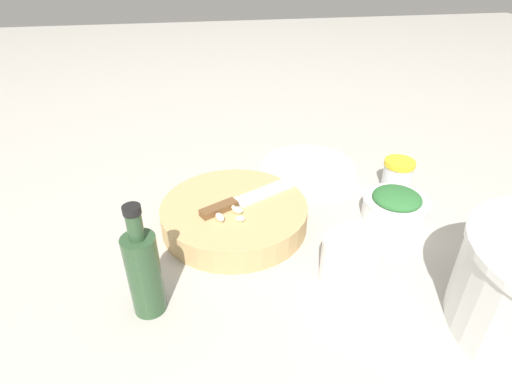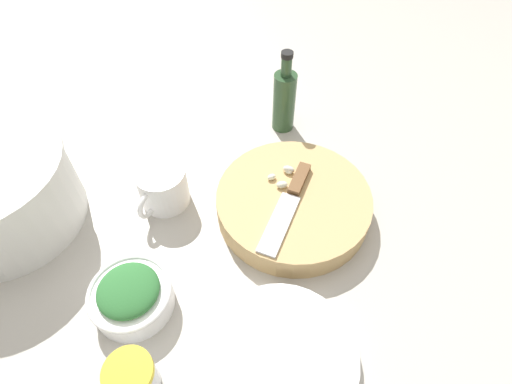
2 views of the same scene
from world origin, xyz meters
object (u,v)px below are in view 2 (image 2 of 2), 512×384
object	(u,v)px
chef_knife	(290,200)
spice_jar	(133,378)
cutting_board	(293,203)
herb_bowl	(130,295)
oil_bottle	(284,99)
plate_stack	(281,357)
coffee_mug	(163,187)
garlic_cloves	(285,178)

from	to	relation	value
chef_knife	spice_jar	distance (m)	0.37
cutting_board	herb_bowl	size ratio (longest dim) A/B	2.19
chef_knife	oil_bottle	size ratio (longest dim) A/B	1.05
plate_stack	spice_jar	bearing A→B (deg)	148.38
coffee_mug	oil_bottle	bearing A→B (deg)	1.09
garlic_cloves	spice_jar	size ratio (longest dim) A/B	0.88
herb_bowl	plate_stack	xyz separation A→B (m)	(0.11, -0.22, -0.02)
garlic_cloves	plate_stack	bearing A→B (deg)	-134.84
cutting_board	garlic_cloves	xyz separation A→B (m)	(0.01, 0.04, 0.03)
cutting_board	coffee_mug	bearing A→B (deg)	132.19
chef_knife	oil_bottle	bearing A→B (deg)	-68.14
garlic_cloves	cutting_board	bearing A→B (deg)	-109.64
chef_knife	spice_jar	xyz separation A→B (m)	(-0.36, -0.07, -0.02)
herb_bowl	oil_bottle	xyz separation A→B (m)	(0.47, 0.15, 0.04)
herb_bowl	plate_stack	size ratio (longest dim) A/B	0.57
coffee_mug	plate_stack	xyz separation A→B (m)	(-0.04, -0.36, -0.03)
coffee_mug	plate_stack	bearing A→B (deg)	-96.26
garlic_cloves	oil_bottle	size ratio (longest dim) A/B	0.33
chef_knife	spice_jar	bearing A→B (deg)	74.11
garlic_cloves	plate_stack	distance (m)	0.31
spice_jar	coffee_mug	distance (m)	0.33
spice_jar	chef_knife	bearing A→B (deg)	10.67
cutting_board	herb_bowl	distance (m)	0.32
herb_bowl	spice_jar	xyz separation A→B (m)	(-0.06, -0.11, 0.00)
cutting_board	coffee_mug	size ratio (longest dim) A/B	2.40
cutting_board	plate_stack	size ratio (longest dim) A/B	1.25
herb_bowl	plate_stack	distance (m)	0.25
cutting_board	coffee_mug	distance (m)	0.24
garlic_cloves	oil_bottle	bearing A→B (deg)	46.64
garlic_cloves	oil_bottle	world-z (taller)	oil_bottle
garlic_cloves	spice_jar	world-z (taller)	spice_jar
chef_knife	oil_bottle	distance (m)	0.26
herb_bowl	garlic_cloves	bearing A→B (deg)	0.02
cutting_board	coffee_mug	world-z (taller)	coffee_mug
garlic_cloves	plate_stack	xyz separation A→B (m)	(-0.22, -0.22, -0.04)
herb_bowl	oil_bottle	distance (m)	0.50
chef_knife	coffee_mug	distance (m)	0.24
oil_bottle	chef_knife	bearing A→B (deg)	-131.59
plate_stack	oil_bottle	distance (m)	0.52
garlic_cloves	herb_bowl	distance (m)	0.33
plate_stack	oil_bottle	size ratio (longest dim) A/B	1.22
chef_knife	plate_stack	bearing A→B (deg)	106.52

